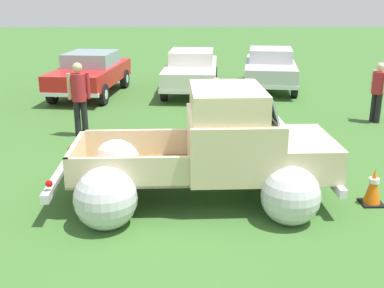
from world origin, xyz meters
name	(u,v)px	position (x,y,z in m)	size (l,w,h in m)	color
ground_plane	(193,198)	(0.00, 0.00, 0.00)	(80.00, 80.00, 0.00)	#3D6B2D
vintage_pickup_truck	(216,156)	(0.39, 0.01, 0.76)	(4.66, 2.83, 1.96)	black
show_car_0	(91,72)	(-3.22, 8.52, 0.78)	(2.38, 4.51, 1.43)	black
show_car_1	(191,69)	(0.20, 8.95, 0.78)	(2.14, 4.63, 1.43)	black
show_car_2	(270,67)	(3.04, 9.41, 0.78)	(2.43, 4.40, 1.43)	black
spectator_0	(378,89)	(5.06, 4.78, 0.91)	(0.44, 0.53, 1.61)	black
spectator_1	(79,94)	(-2.63, 3.73, 1.03)	(0.54, 0.39, 1.79)	black
spectator_2	(215,110)	(0.55, 2.46, 0.94)	(0.54, 0.39, 1.65)	navy
lane_cone_0	(373,187)	(2.98, -0.31, 0.31)	(0.36, 0.36, 0.63)	black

